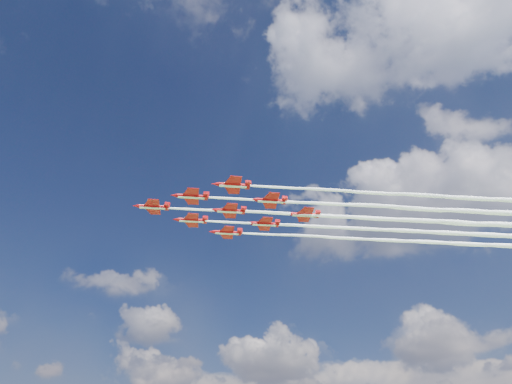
% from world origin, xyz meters
% --- Properties ---
extents(jet_lead, '(97.43, 77.07, 2.44)m').
position_xyz_m(jet_lead, '(22.18, 18.86, 88.24)').
color(jet_lead, '#A8090D').
extents(jet_row2_port, '(97.43, 77.07, 2.44)m').
position_xyz_m(jet_row2_port, '(34.39, 19.99, 88.24)').
color(jet_row2_port, '#A8090D').
extents(jet_row2_starb, '(97.43, 77.07, 2.44)m').
position_xyz_m(jet_row2_starb, '(26.17, 30.45, 88.24)').
color(jet_row2_starb, '#A8090D').
extents(jet_row3_port, '(97.43, 77.07, 2.44)m').
position_xyz_m(jet_row3_port, '(46.59, 21.12, 88.24)').
color(jet_row3_port, '#A8090D').
extents(jet_row3_centre, '(97.43, 77.07, 2.44)m').
position_xyz_m(jet_row3_centre, '(38.38, 31.58, 88.24)').
color(jet_row3_centre, '#A8090D').
extents(jet_row3_starb, '(97.43, 77.07, 2.44)m').
position_xyz_m(jet_row3_starb, '(30.16, 42.04, 88.24)').
color(jet_row3_starb, '#A8090D').
extents(jet_row4_port, '(97.43, 77.07, 2.44)m').
position_xyz_m(jet_row4_port, '(50.58, 32.71, 88.24)').
color(jet_row4_port, '#A8090D').
extents(jet_row4_starb, '(97.43, 77.07, 2.44)m').
position_xyz_m(jet_row4_starb, '(42.37, 43.17, 88.24)').
color(jet_row4_starb, '#A8090D').
extents(jet_tail, '(97.43, 77.07, 2.44)m').
position_xyz_m(jet_tail, '(54.57, 44.30, 88.24)').
color(jet_tail, '#A8090D').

